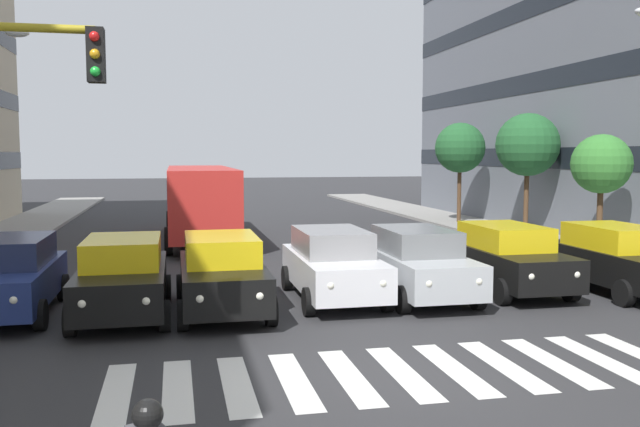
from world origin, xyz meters
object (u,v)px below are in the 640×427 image
Objects in this scene: bus_behind_traffic at (200,196)px; street_tree_2 at (528,145)px; car_0 at (617,258)px; street_tree_1 at (601,165)px; car_1 at (507,257)px; car_2 at (418,263)px; car_6 at (9,276)px; car_4 at (222,273)px; street_tree_3 at (460,148)px; car_5 at (123,277)px; car_3 at (333,264)px.

bus_behind_traffic is 2.05× the size of street_tree_2.
car_0 is 1.09× the size of street_tree_1.
car_1 is 1.09× the size of street_tree_1.
street_tree_2 reaches higher than car_2.
car_0 is at bearing 177.63° from car_6.
car_2 and car_4 have the same top height.
car_2 is 0.90× the size of street_tree_3.
car_0 is at bearing 128.78° from bus_behind_traffic.
car_0 and car_6 have the same top height.
street_tree_1 reaches higher than car_2.
street_tree_1 is at bearing -120.60° from car_0.
bus_behind_traffic is at bearing -51.22° from car_0.
bus_behind_traffic is at bearing -90.00° from car_4.
street_tree_2 is (-18.09, -10.07, 3.04)m from car_6.
car_6 is at bearing -14.13° from car_5.
car_3 is (7.38, -0.66, 0.00)m from car_0.
car_2 is at bearing -176.41° from car_5.
car_5 is (4.88, 0.67, 0.00)m from car_3.
car_5 is (12.26, 0.01, 0.00)m from car_0.
street_tree_3 is (0.30, -10.99, 0.65)m from street_tree_1.
car_3 and car_6 have the same top height.
street_tree_1 reaches higher than car_1.
car_6 is 0.90× the size of street_tree_3.
car_6 is (14.72, -0.61, 0.00)m from car_0.
street_tree_1 is 0.80× the size of street_tree_2.
car_1 is at bearing 121.98° from bus_behind_traffic.
car_6 is 18.60m from street_tree_1.
car_3 is at bearing 0.92° from car_1.
street_tree_3 reaches higher than car_6.
street_tree_1 reaches higher than car_3.
car_3 is at bearing -6.33° from car_2.
car_5 and car_6 have the same top height.
car_1 is 12.01m from car_6.
bus_behind_traffic is 13.77m from street_tree_2.
car_1 is at bearing -179.08° from car_3.
street_tree_2 is (-13.48, -10.71, 3.04)m from car_4.
car_2 is 1.00× the size of car_5.
car_3 is 2.82m from car_4.
car_4 is (2.73, 0.69, 0.00)m from car_3.
street_tree_2 reaches higher than street_tree_3.
car_3 is 1.00× the size of car_6.
car_4 is at bearing 14.20° from car_3.
car_0 is at bearing -179.82° from car_4.
car_6 is at bearing 41.76° from street_tree_3.
street_tree_1 is (-10.51, -4.63, 2.31)m from car_3.
car_5 is 16.44m from street_tree_1.
car_5 is (9.55, 0.75, 0.00)m from car_1.
bus_behind_traffic is at bearing -8.06° from street_tree_2.
bus_behind_traffic is 13.61m from street_tree_3.
bus_behind_traffic is (-0.00, -12.62, 0.97)m from car_4.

